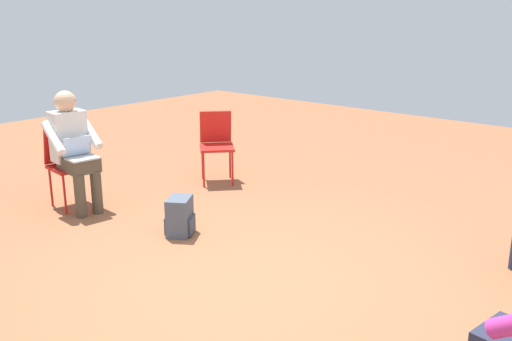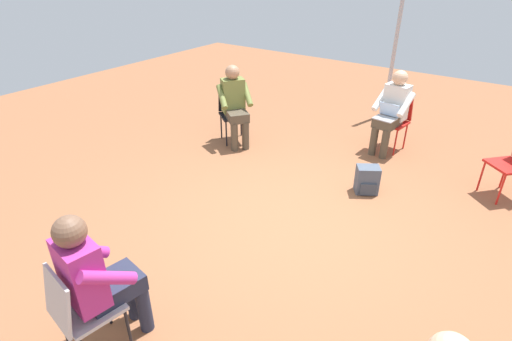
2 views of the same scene
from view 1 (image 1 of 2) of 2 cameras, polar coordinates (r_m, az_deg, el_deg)
ground_plane at (r=4.44m, az=-1.88°, el=-11.48°), size 15.08×15.08×0.00m
chair_north at (r=6.34m, az=-18.31°, el=0.99°), size 0.45×0.48×0.85m
chair_northeast at (r=6.89m, az=-3.98°, el=2.94°), size 0.58×0.59×0.85m
person_with_laptop at (r=6.14m, az=-17.82°, el=2.46°), size 0.54×0.56×1.24m
backpack_near_laptop_user at (r=5.37m, az=-7.63°, el=-4.77°), size 0.34×0.32×0.36m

